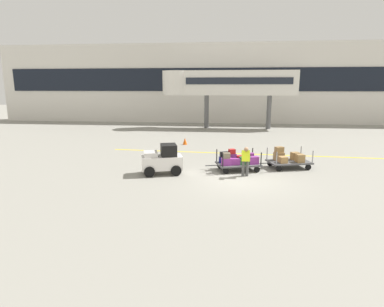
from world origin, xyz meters
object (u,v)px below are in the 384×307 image
(baggage_handler, at_px, (246,160))
(safety_cone_near, at_px, (185,141))
(baggage_tug, at_px, (162,160))
(baggage_cart_middle, at_px, (288,159))
(baggage_cart_lead, at_px, (237,161))

(baggage_handler, xyz_separation_m, safety_cone_near, (-4.29, 8.73, -0.59))
(baggage_tug, relative_size, safety_cone_near, 4.22)
(baggage_tug, bearing_deg, safety_cone_near, 89.75)
(baggage_cart_middle, bearing_deg, baggage_tug, -163.65)
(baggage_cart_middle, bearing_deg, safety_cone_near, 135.40)
(baggage_tug, height_order, baggage_cart_middle, baggage_tug)
(baggage_tug, xyz_separation_m, safety_cone_near, (0.04, 8.71, -0.48))
(baggage_cart_middle, xyz_separation_m, safety_cone_near, (-6.80, 6.71, -0.24))
(baggage_tug, bearing_deg, baggage_cart_lead, 16.20)
(safety_cone_near, bearing_deg, baggage_cart_middle, -44.60)
(baggage_cart_lead, distance_m, safety_cone_near, 8.52)
(baggage_cart_lead, bearing_deg, baggage_tug, -163.80)
(baggage_handler, bearing_deg, safety_cone_near, 116.15)
(baggage_cart_lead, height_order, baggage_cart_middle, baggage_cart_middle)
(baggage_tug, height_order, safety_cone_near, baggage_tug)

